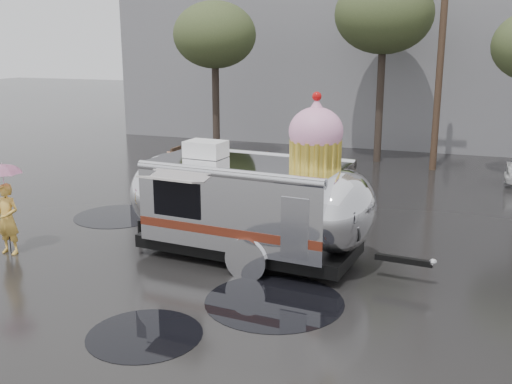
% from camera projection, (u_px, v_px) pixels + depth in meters
% --- Properties ---
extents(ground, '(120.00, 120.00, 0.00)m').
position_uv_depth(ground, '(266.00, 284.00, 13.35)').
color(ground, black).
rests_on(ground, ground).
extents(puddles, '(9.34, 9.64, 0.01)m').
position_uv_depth(puddles, '(190.00, 256.00, 15.09)').
color(puddles, black).
rests_on(puddles, ground).
extents(grey_building, '(22.00, 12.00, 13.00)m').
position_uv_depth(grey_building, '(339.00, 19.00, 34.91)').
color(grey_building, slate).
rests_on(grey_building, ground).
extents(utility_pole, '(1.60, 0.28, 9.00)m').
position_uv_depth(utility_pole, '(441.00, 57.00, 24.09)').
color(utility_pole, '#473323').
rests_on(utility_pole, ground).
extents(tree_left, '(3.64, 3.64, 6.95)m').
position_uv_depth(tree_left, '(215.00, 36.00, 26.18)').
color(tree_left, '#382D26').
rests_on(tree_left, ground).
extents(tree_mid, '(4.20, 4.20, 8.03)m').
position_uv_depth(tree_mid, '(384.00, 15.00, 25.42)').
color(tree_mid, '#382D26').
rests_on(tree_mid, ground).
extents(barricade_row, '(4.30, 0.80, 1.00)m').
position_uv_depth(barricade_row, '(219.00, 162.00, 24.15)').
color(barricade_row, '#473323').
rests_on(barricade_row, ground).
extents(airstream_trailer, '(7.91, 3.19, 4.26)m').
position_uv_depth(airstream_trailer, '(252.00, 200.00, 14.61)').
color(airstream_trailer, silver).
rests_on(airstream_trailer, ground).
extents(person_left, '(0.66, 0.44, 1.82)m').
position_uv_depth(person_left, '(8.00, 219.00, 15.09)').
color(person_left, '#EFB647').
rests_on(person_left, ground).
extents(umbrella_pink, '(1.18, 1.18, 2.36)m').
position_uv_depth(umbrella_pink, '(3.00, 179.00, 14.84)').
color(umbrella_pink, '#EB98C3').
rests_on(umbrella_pink, ground).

